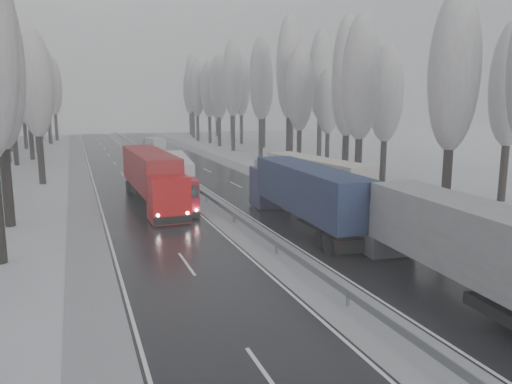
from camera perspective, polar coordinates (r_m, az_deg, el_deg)
ground at (r=19.23m, az=16.72°, el=-16.91°), size 260.00×260.00×0.00m
carriageway_right at (r=47.12m, az=-0.10°, el=-0.29°), size 7.50×200.00×0.03m
carriageway_left at (r=44.70m, az=-12.86°, el=-1.13°), size 7.50×200.00×0.03m
median_slush at (r=45.62m, az=-6.31°, el=-0.70°), size 3.00×200.00×0.04m
shoulder_right at (r=49.00m, az=5.35°, el=0.08°), size 2.40×200.00×0.04m
shoulder_left at (r=44.38m, az=-19.20°, el=-1.52°), size 2.40×200.00×0.04m
median_guardrail at (r=45.50m, az=-6.32°, el=0.02°), size 0.12×200.00×0.76m
tree_16 at (r=38.90m, az=21.69°, el=12.54°), size 3.60×3.60×16.53m
tree_17 at (r=48.45m, az=27.14°, el=10.80°), size 3.60×3.60×15.54m
tree_18 at (r=47.74m, az=11.92°, el=12.52°), size 3.60×3.60×16.58m
tree_19 at (r=54.07m, az=14.65°, el=10.76°), size 3.60×3.60×14.57m
tree_20 at (r=56.44m, az=10.44°, el=11.62°), size 3.60×3.60×15.71m
tree_21 at (r=61.09m, az=10.40°, el=13.25°), size 3.60×3.60×18.62m
tree_22 at (r=65.28m, az=5.04°, el=11.63°), size 3.60×3.60×15.86m
tree_23 at (r=71.66m, az=8.27°, el=10.26°), size 3.60×3.60×13.55m
tree_24 at (r=70.70m, az=3.82°, el=13.92°), size 3.60×3.60×20.49m
tree_25 at (r=77.25m, az=7.40°, el=13.06°), size 3.60×3.60×19.44m
tree_26 at (r=80.00m, az=0.54°, el=12.74°), size 3.60×3.60×18.78m
tree_27 at (r=86.39m, az=4.13°, el=12.04°), size 3.60×3.60×17.62m
tree_28 at (r=89.71m, az=-2.67°, el=12.80°), size 3.60×3.60×19.62m
tree_29 at (r=95.88m, az=0.90°, el=12.07°), size 3.60×3.60×18.11m
tree_30 at (r=99.07m, az=-4.27°, el=11.90°), size 3.60×3.60×17.86m
tree_31 at (r=104.65m, az=-1.70°, el=12.08°), size 3.60×3.60×18.58m
tree_32 at (r=106.32m, az=-5.36°, el=11.59°), size 3.60×3.60×17.33m
tree_33 at (r=110.98m, az=-4.29°, el=10.55°), size 3.60×3.60×14.33m
tree_34 at (r=112.99m, az=-6.75°, el=11.58°), size 3.60×3.60×17.63m
tree_35 at (r=119.30m, az=-2.82°, el=11.75°), size 3.60×3.60×18.25m
tree_36 at (r=122.92m, az=-7.26°, el=12.22°), size 3.60×3.60×20.23m
tree_37 at (r=128.46m, az=-4.55°, el=11.09°), size 3.60×3.60×16.37m
tree_38 at (r=133.55m, az=-7.56°, el=11.44°), size 3.60×3.60×17.97m
tree_39 at (r=138.06m, az=-6.75°, el=10.94°), size 3.60×3.60×16.19m
tree_62 at (r=57.38m, az=-23.91°, el=11.11°), size 3.60×3.60×16.04m
tree_64 at (r=66.70m, az=-27.17°, el=10.28°), size 3.60×3.60×15.42m
tree_66 at (r=76.27m, az=-26.23°, el=10.12°), size 3.60×3.60×15.23m
tree_67 at (r=80.42m, az=-27.00°, el=10.87°), size 3.60×3.60×17.09m
tree_68 at (r=82.89m, az=-24.70°, el=10.80°), size 3.60×3.60×16.65m
tree_70 at (r=92.93m, az=-24.08°, el=10.86°), size 3.60×3.60×17.09m
tree_71 at (r=97.37m, az=-26.85°, el=11.53°), size 3.60×3.60×19.61m
tree_72 at (r=102.41m, az=-25.17°, el=9.93°), size 3.60×3.60×15.11m
tree_73 at (r=106.69m, az=-26.61°, el=10.52°), size 3.60×3.60×17.22m
tree_74 at (r=113.02m, az=-22.84°, el=11.52°), size 3.60×3.60×19.68m
tree_75 at (r=117.70m, az=-27.24°, el=10.78°), size 3.60×3.60×18.60m
tree_76 at (r=122.35m, az=-22.14°, el=11.07°), size 3.60×3.60×18.55m
tree_77 at (r=126.58m, az=-24.57°, el=9.63°), size 3.60×3.60×14.32m
tree_78 at (r=129.09m, az=-23.65°, el=11.17°), size 3.60×3.60×19.55m
tree_79 at (r=133.22m, az=-24.71°, el=10.36°), size 3.60×3.60×17.07m
truck_grey_tarp at (r=23.93m, az=22.46°, el=-5.29°), size 3.95×17.16×4.37m
truck_blue_box at (r=34.80m, az=5.26°, el=0.13°), size 3.31×17.11×4.37m
truck_cream_box at (r=43.07m, az=6.02°, el=1.79°), size 4.22×15.76×4.01m
box_truck_distant at (r=88.37m, az=-11.53°, el=5.29°), size 2.92×7.06×2.56m
truck_red_white at (r=44.57m, az=-9.16°, el=1.84°), size 4.06×14.92×3.79m
truck_red_red at (r=42.83m, az=-11.81°, el=1.95°), size 3.14×17.55×4.48m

